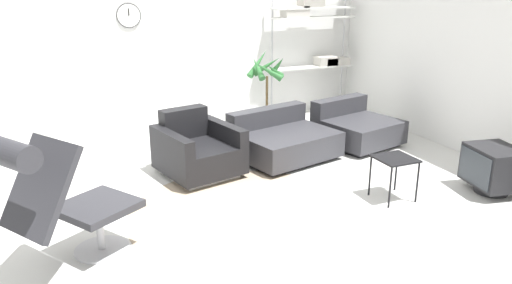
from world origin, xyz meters
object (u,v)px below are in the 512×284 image
at_px(armchair_red, 197,152).
at_px(shelf_unit, 314,32).
at_px(lounge_chair, 57,190).
at_px(side_table, 395,163).
at_px(couch_second, 356,128).
at_px(couch_low, 283,141).
at_px(crt_television, 494,168).
at_px(potted_plant, 267,97).

relative_size(armchair_red, shelf_unit, 0.51).
relative_size(lounge_chair, side_table, 2.55).
bearing_deg(armchair_red, lounge_chair, 32.04).
bearing_deg(couch_second, armchair_red, -7.84).
height_order(couch_low, shelf_unit, shelf_unit).
bearing_deg(shelf_unit, armchair_red, -143.54).
bearing_deg(crt_television, couch_second, 21.81).
relative_size(potted_plant, shelf_unit, 0.59).
bearing_deg(shelf_unit, couch_low, -128.40).
distance_m(couch_second, side_table, 1.80).
height_order(armchair_red, crt_television, armchair_red).
bearing_deg(side_table, armchair_red, 138.47).
xyz_separation_m(armchair_red, shelf_unit, (2.51, 1.86, 1.06)).
xyz_separation_m(crt_television, potted_plant, (-1.16, 3.12, 0.21)).
height_order(side_table, shelf_unit, shelf_unit).
bearing_deg(armchair_red, couch_second, 172.63).
bearing_deg(lounge_chair, crt_television, 54.68).
xyz_separation_m(couch_second, side_table, (-0.67, -1.66, 0.17)).
height_order(couch_low, couch_second, same).
distance_m(armchair_red, couch_second, 2.29).
height_order(couch_low, crt_television, couch_low).
relative_size(lounge_chair, shelf_unit, 0.57).
height_order(couch_low, potted_plant, potted_plant).
height_order(potted_plant, shelf_unit, shelf_unit).
xyz_separation_m(lounge_chair, shelf_unit, (4.01, 3.37, 0.67)).
bearing_deg(potted_plant, armchair_red, -136.59).
height_order(couch_low, side_table, couch_low).
xyz_separation_m(lounge_chair, side_table, (3.11, 0.09, -0.27)).
distance_m(side_table, shelf_unit, 3.53).
bearing_deg(couch_second, couch_low, -7.56).
bearing_deg(couch_second, shelf_unit, -111.96).
bearing_deg(shelf_unit, lounge_chair, -139.96).
xyz_separation_m(couch_second, crt_television, (0.38, -1.94, 0.05)).
bearing_deg(shelf_unit, couch_second, -98.23).
distance_m(armchair_red, crt_television, 3.16).
relative_size(armchair_red, potted_plant, 0.87).
relative_size(couch_second, potted_plant, 0.97).
xyz_separation_m(armchair_red, crt_television, (2.66, -1.70, 0.00)).
distance_m(armchair_red, side_table, 2.16).
relative_size(lounge_chair, armchair_red, 1.12).
bearing_deg(armchair_red, couch_low, 172.35).
height_order(armchair_red, shelf_unit, shelf_unit).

